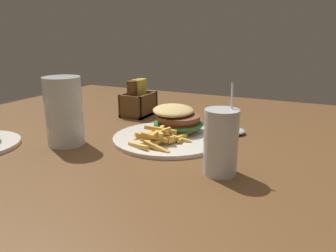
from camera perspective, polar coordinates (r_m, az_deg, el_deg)
dining_table at (r=0.92m, az=-7.41°, el=-7.50°), size 1.45×1.38×0.77m
meal_plate_near at (r=0.90m, az=0.71°, el=-0.35°), size 0.29×0.29×0.09m
beer_glass at (r=0.87m, az=-17.62°, el=2.08°), size 0.09×0.09×0.17m
juice_glass at (r=0.67m, az=9.18°, el=-3.17°), size 0.07×0.07×0.19m
spoon at (r=0.94m, az=11.91°, el=-1.07°), size 0.18×0.05×0.02m
condiment_caddy at (r=1.14m, az=-5.29°, el=4.29°), size 0.12×0.09×0.12m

